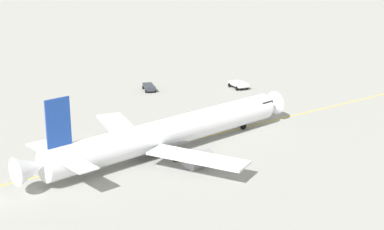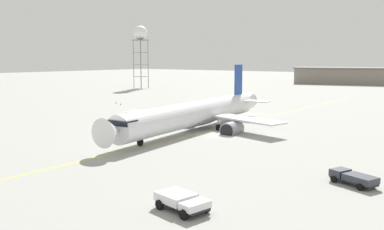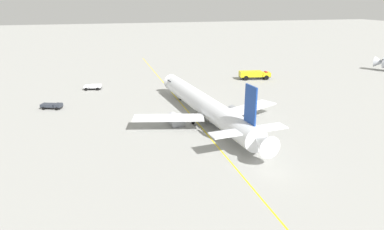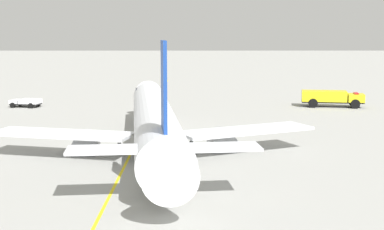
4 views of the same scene
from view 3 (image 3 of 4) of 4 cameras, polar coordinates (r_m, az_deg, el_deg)
name	(u,v)px [view 3 (image 3 of 4)]	position (r m, az deg, el deg)	size (l,w,h in m)	color
ground_plane	(177,120)	(69.03, -2.57, -0.86)	(600.00, 600.00, 0.00)	#9E9E99
airliner_main	(206,107)	(68.42, 2.38, 1.31)	(30.52, 45.22, 11.46)	white
fire_tender_truck	(254,74)	(106.09, 10.23, 6.66)	(9.64, 4.31, 2.50)	#232326
pushback_tug_truck	(93,87)	(96.20, -16.04, 4.55)	(4.81, 3.29, 1.30)	#232326
baggage_truck_truck	(52,106)	(82.00, -22.21, 1.44)	(4.85, 3.33, 1.22)	#232326
taxiway_centreline	(192,116)	(71.13, 0.01, -0.24)	(0.70, 154.26, 0.01)	yellow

